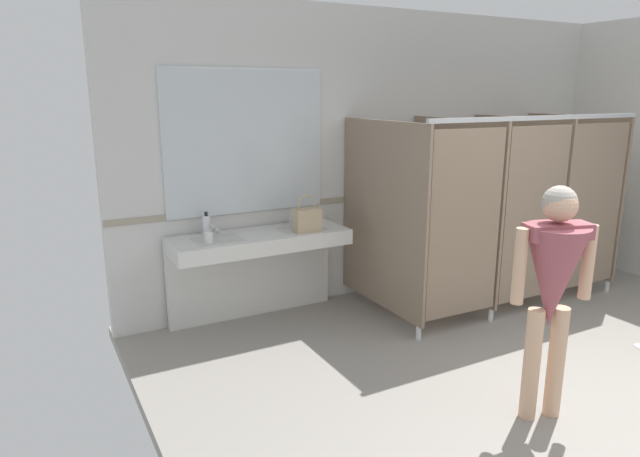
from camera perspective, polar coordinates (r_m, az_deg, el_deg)
name	(u,v)px	position (r m, az deg, el deg)	size (l,w,h in m)	color
ground_plane	(627,408)	(4.73, 28.90, -15.73)	(6.13, 6.29, 0.10)	gray
wall_back	(395,154)	(6.21, 7.65, 7.58)	(6.13, 0.12, 2.97)	silver
wall_back_tile_band	(397,194)	(6.22, 7.87, 3.51)	(6.13, 0.01, 0.06)	#9E937F
vanity_counter	(257,255)	(5.30, -6.45, -2.76)	(1.66, 0.56, 0.99)	silver
mirror_panel	(246,142)	(5.29, -7.58, 8.77)	(1.56, 0.02, 1.33)	silver
bathroom_stalls	(499,206)	(5.99, 17.80, 2.23)	(2.67, 1.35, 1.93)	#84705B
person_standing	(553,277)	(3.88, 22.68, -4.58)	(0.54, 0.50, 1.58)	#DBAD89
handbag	(307,219)	(5.18, -1.34, 0.98)	(0.25, 0.13, 0.35)	tan
soap_dispenser	(207,225)	(5.15, -11.51, 0.34)	(0.07, 0.07, 0.22)	white
paper_cup	(209,238)	(4.90, -11.27, -0.93)	(0.07, 0.07, 0.09)	white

